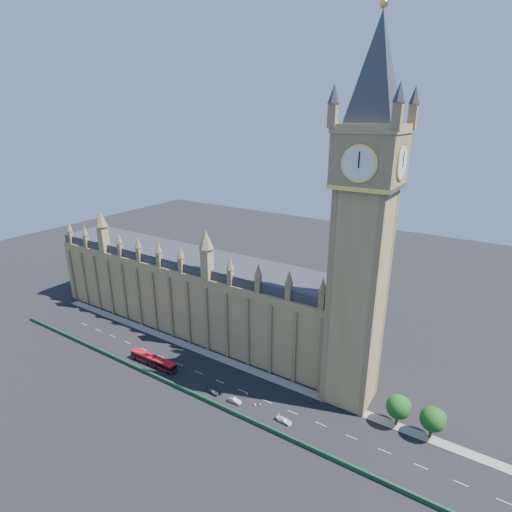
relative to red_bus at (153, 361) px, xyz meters
The scene contains 15 objects.
ground 19.24m from the red_bus, 13.66° to the left, with size 400.00×400.00×0.00m, color black.
palace_westminster 29.93m from the red_bus, 103.50° to the left, with size 120.00×20.00×28.00m.
elizabeth_tower 79.75m from the red_bus, 18.11° to the left, with size 20.59×20.59×105.00m.
bridge_parapet 19.19m from the red_bus, 13.49° to the right, with size 160.00×0.60×1.20m, color #1E4C2D.
kerb_north 23.37m from the red_bus, 36.98° to the left, with size 160.00×3.00×0.16m, color gray.
tree_east_near 72.46m from the red_bus, 11.65° to the left, with size 6.00×6.00×8.50m.
tree_east_far 80.30m from the red_bus, 10.50° to the left, with size 6.00×6.00×8.50m.
red_bus is the anchor object (origin of this frame).
car_grey 24.02m from the red_bus, ahead, with size 1.74×4.32×1.47m, color #3C3D43.
car_silver 31.59m from the red_bus, ahead, with size 1.37×3.92×1.29m, color #B6B9BE.
car_white 46.49m from the red_bus, ahead, with size 1.68×4.14×1.20m, color white.
cone_a 36.96m from the red_bus, ahead, with size 0.64×0.64×0.79m.
cone_b 32.88m from the red_bus, ahead, with size 0.60×0.60×0.75m.
cone_c 38.11m from the red_bus, ahead, with size 0.58×0.58×0.73m.
cone_d 37.11m from the red_bus, ahead, with size 0.47×0.47×0.62m.
Camera 1 is at (65.97, -77.29, 73.04)m, focal length 28.00 mm.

